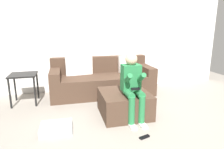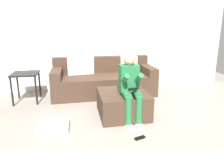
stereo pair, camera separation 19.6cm
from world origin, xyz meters
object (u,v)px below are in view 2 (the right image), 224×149
Objects in this scene: couch_sectional at (103,80)px; ottoman at (123,103)px; storage_bin at (53,127)px; remote_near_ottoman at (140,138)px; person_seated at (130,84)px; side_table at (25,78)px.

couch_sectional reaches higher than ottoman.
remote_near_ottoman is at bearing -21.51° from storage_bin.
person_seated reaches higher than storage_bin.
ottoman is 1.79× the size of storage_bin.
couch_sectional is at bearing 97.80° from ottoman.
ottoman is at bearing 110.98° from person_seated.
side_table is at bearing 118.70° from remote_near_ottoman.
person_seated is at bearing -32.13° from side_table.
couch_sectional is at bearing 99.67° from person_seated.
storage_bin is at bearing 141.18° from remote_near_ottoman.
person_seated is at bearing -80.33° from couch_sectional.
person_seated is 1.81× the size of side_table.
couch_sectional is 1.67m from side_table.
person_seated reaches higher than side_table.
couch_sectional is 2.07m from remote_near_ottoman.
side_table is at bearing 151.31° from ottoman.
side_table is (-1.64, -0.24, 0.19)m from couch_sectional.
remote_near_ottoman is (-0.02, -0.61, -0.62)m from person_seated.
remote_near_ottoman is (1.86, -1.80, -0.50)m from side_table.
storage_bin is at bearing -173.79° from person_seated.
remote_near_ottoman is at bearing -43.99° from side_table.
couch_sectional is 1.47m from person_seated.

